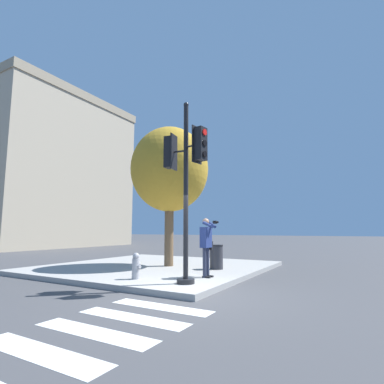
# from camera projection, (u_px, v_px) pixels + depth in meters

# --- Properties ---
(ground_plane) EXTENTS (160.00, 160.00, 0.00)m
(ground_plane) POSITION_uv_depth(u_px,v_px,m) (187.00, 295.00, 7.17)
(ground_plane) COLOR #424244
(sidewalk_corner) EXTENTS (8.00, 8.00, 0.16)m
(sidewalk_corner) POSITION_uv_depth(u_px,v_px,m) (156.00, 267.00, 11.92)
(sidewalk_corner) COLOR #9E9B96
(sidewalk_corner) RESTS_ON ground_plane
(crosswalk_stripes) EXTENTS (4.86, 2.27, 0.01)m
(crosswalk_stripes) POSITION_uv_depth(u_px,v_px,m) (69.00, 341.00, 4.20)
(crosswalk_stripes) COLOR silver
(crosswalk_stripes) RESTS_ON ground_plane
(traffic_signal_pole) EXTENTS (0.50, 1.33, 5.01)m
(traffic_signal_pole) POSITION_uv_depth(u_px,v_px,m) (185.00, 173.00, 8.22)
(traffic_signal_pole) COLOR black
(traffic_signal_pole) RESTS_ON sidewalk_corner
(person_photographer) EXTENTS (0.58, 0.54, 1.75)m
(person_photographer) POSITION_uv_depth(u_px,v_px,m) (207.00, 242.00, 9.06)
(person_photographer) COLOR black
(person_photographer) RESTS_ON sidewalk_corner
(street_tree) EXTENTS (3.15, 3.15, 5.60)m
(street_tree) POSITION_uv_depth(u_px,v_px,m) (170.00, 170.00, 12.23)
(street_tree) COLOR brown
(street_tree) RESTS_ON sidewalk_corner
(fire_hydrant) EXTENTS (0.21, 0.27, 0.74)m
(fire_hydrant) POSITION_uv_depth(u_px,v_px,m) (136.00, 266.00, 8.63)
(fire_hydrant) COLOR #99999E
(fire_hydrant) RESTS_ON sidewalk_corner
(trash_bin) EXTENTS (0.50, 0.50, 0.87)m
(trash_bin) POSITION_uv_depth(u_px,v_px,m) (216.00, 257.00, 10.84)
(trash_bin) COLOR #2D2D33
(trash_bin) RESTS_ON sidewalk_corner
(building_right) EXTENTS (13.88, 13.28, 14.53)m
(building_right) POSITION_uv_depth(u_px,v_px,m) (40.00, 174.00, 30.74)
(building_right) COLOR tan
(building_right) RESTS_ON ground_plane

